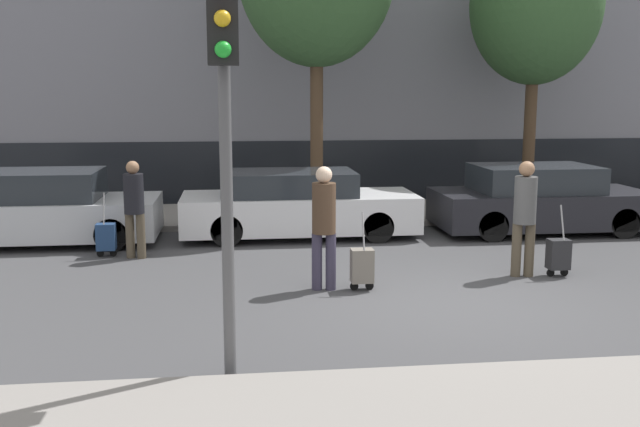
% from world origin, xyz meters
% --- Properties ---
extents(ground_plane, '(80.00, 80.00, 0.00)m').
position_xyz_m(ground_plane, '(0.00, 0.00, 0.00)').
color(ground_plane, '#424244').
extents(sidewalk_near, '(28.00, 2.50, 0.12)m').
position_xyz_m(sidewalk_near, '(0.00, -3.75, 0.06)').
color(sidewalk_near, gray).
rests_on(sidewalk_near, ground_plane).
extents(sidewalk_far, '(28.00, 3.00, 0.12)m').
position_xyz_m(sidewalk_far, '(0.00, 7.00, 0.06)').
color(sidewalk_far, gray).
rests_on(sidewalk_far, ground_plane).
extents(parked_car_0, '(4.00, 1.84, 1.38)m').
position_xyz_m(parked_car_0, '(-6.35, 4.64, 0.65)').
color(parked_car_0, '#B7BABF').
rests_on(parked_car_0, ground_plane).
extents(parked_car_1, '(4.59, 1.77, 1.30)m').
position_xyz_m(parked_car_1, '(-1.63, 4.74, 0.62)').
color(parked_car_1, silver).
rests_on(parked_car_1, ground_plane).
extents(parked_car_2, '(4.30, 1.89, 1.37)m').
position_xyz_m(parked_car_2, '(3.32, 4.63, 0.64)').
color(parked_car_2, black).
rests_on(parked_car_2, ground_plane).
extents(pedestrian_left, '(0.34, 0.34, 1.68)m').
position_xyz_m(pedestrian_left, '(-4.56, 3.19, 0.95)').
color(pedestrian_left, '#4C4233').
rests_on(pedestrian_left, ground_plane).
extents(trolley_left, '(0.34, 0.29, 1.12)m').
position_xyz_m(trolley_left, '(-5.08, 3.36, 0.35)').
color(trolley_left, navy).
rests_on(trolley_left, ground_plane).
extents(pedestrian_center, '(0.35, 0.34, 1.79)m').
position_xyz_m(pedestrian_center, '(-1.60, 0.81, 1.02)').
color(pedestrian_center, '#383347').
rests_on(pedestrian_center, ground_plane).
extents(trolley_center, '(0.34, 0.29, 1.14)m').
position_xyz_m(trolley_center, '(-1.06, 0.72, 0.36)').
color(trolley_center, slate).
rests_on(trolley_center, ground_plane).
extents(pedestrian_right, '(0.35, 0.34, 1.79)m').
position_xyz_m(pedestrian_right, '(1.56, 1.20, 1.02)').
color(pedestrian_right, '#4C4233').
rests_on(pedestrian_right, ground_plane).
extents(trolley_right, '(0.34, 0.29, 1.12)m').
position_xyz_m(trolley_right, '(2.10, 1.13, 0.35)').
color(trolley_right, '#262628').
rests_on(trolley_right, ground_plane).
extents(traffic_light, '(0.28, 0.47, 3.86)m').
position_xyz_m(traffic_light, '(-2.93, -2.36, 2.75)').
color(traffic_light, '#515154').
rests_on(traffic_light, ground_plane).
extents(bare_tree_down_street, '(3.00, 3.00, 6.54)m').
position_xyz_m(bare_tree_down_street, '(4.09, 7.07, 4.80)').
color(bare_tree_down_street, '#4C3826').
rests_on(bare_tree_down_street, sidewalk_far).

